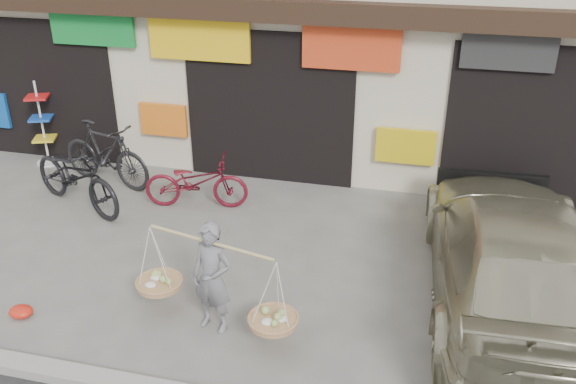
% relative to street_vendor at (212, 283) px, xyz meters
% --- Properties ---
extents(ground, '(70.00, 70.00, 0.00)m').
position_rel_street_vendor_xyz_m(ground, '(-0.47, 0.78, -0.65)').
color(ground, slate).
rests_on(ground, ground).
extents(street_vendor, '(2.13, 0.93, 1.42)m').
position_rel_street_vendor_xyz_m(street_vendor, '(0.00, 0.00, 0.00)').
color(street_vendor, slate).
rests_on(street_vendor, ground).
extents(bike_0, '(2.29, 1.60, 1.14)m').
position_rel_street_vendor_xyz_m(bike_0, '(-3.27, 2.43, -0.08)').
color(bike_0, black).
rests_on(bike_0, ground).
extents(bike_1, '(2.04, 1.06, 1.18)m').
position_rel_street_vendor_xyz_m(bike_1, '(-3.25, 3.36, -0.06)').
color(bike_1, black).
rests_on(bike_1, ground).
extents(bike_2, '(1.80, 0.92, 0.90)m').
position_rel_street_vendor_xyz_m(bike_2, '(-1.37, 2.93, -0.20)').
color(bike_2, maroon).
rests_on(bike_2, ground).
extents(suv, '(2.31, 5.13, 1.46)m').
position_rel_street_vendor_xyz_m(suv, '(3.47, 1.37, 0.08)').
color(suv, '#ADA98B').
rests_on(suv, ground).
extents(display_rack, '(0.50, 0.50, 1.65)m').
position_rel_street_vendor_xyz_m(display_rack, '(-4.85, 3.93, 0.02)').
color(display_rack, silver).
rests_on(display_rack, ground).
extents(red_bag, '(0.31, 0.25, 0.14)m').
position_rel_street_vendor_xyz_m(red_bag, '(-2.42, -0.39, -0.58)').
color(red_bag, red).
rests_on(red_bag, ground).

